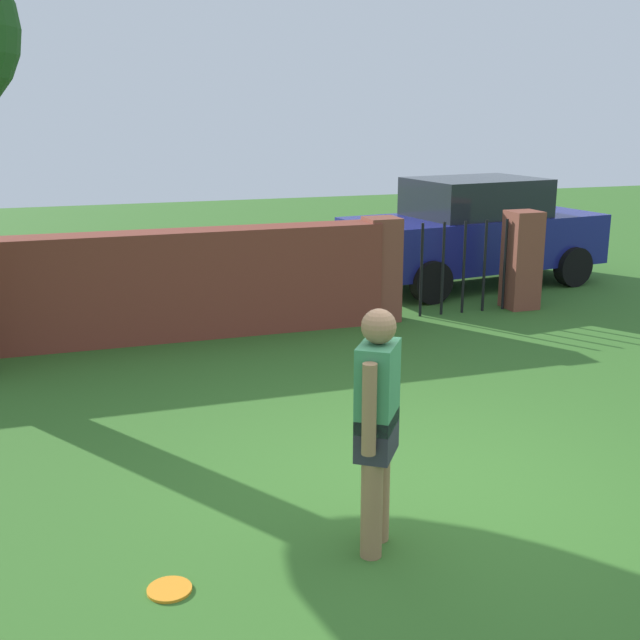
{
  "coord_description": "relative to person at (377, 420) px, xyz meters",
  "views": [
    {
      "loc": [
        -2.5,
        -5.04,
        2.81
      ],
      "look_at": [
        -0.32,
        1.48,
        1.0
      ],
      "focal_mm": 45.4,
      "sensor_mm": 36.0,
      "label": 1
    }
  ],
  "objects": [
    {
      "name": "brick_wall",
      "position": [
        -0.86,
        5.46,
        -0.22
      ],
      "size": [
        6.15,
        0.5,
        1.35
      ],
      "primitive_type": "cube",
      "color": "brown",
      "rests_on": "ground"
    },
    {
      "name": "car",
      "position": [
        4.64,
        7.13,
        -0.04
      ],
      "size": [
        4.39,
        2.34,
        1.72
      ],
      "rotation": [
        0.0,
        0.0,
        3.27
      ],
      "color": "navy",
      "rests_on": "ground"
    },
    {
      "name": "fence_gate",
      "position": [
        3.4,
        5.46,
        -0.2
      ],
      "size": [
        2.61,
        0.44,
        1.4
      ],
      "color": "brown",
      "rests_on": "ground"
    },
    {
      "name": "ground_plane",
      "position": [
        0.64,
        0.62,
        -0.9
      ],
      "size": [
        40.0,
        40.0,
        0.0
      ],
      "primitive_type": "plane",
      "color": "#336623"
    },
    {
      "name": "person",
      "position": [
        0.0,
        0.0,
        0.0
      ],
      "size": [
        0.39,
        0.46,
        1.62
      ],
      "rotation": [
        0.0,
        0.0,
        -2.18
      ],
      "color": "#9E704C",
      "rests_on": "ground"
    },
    {
      "name": "frisbee_orange",
      "position": [
        -1.36,
        -0.07,
        -0.89
      ],
      "size": [
        0.27,
        0.27,
        0.02
      ],
      "primitive_type": "cylinder",
      "color": "orange",
      "rests_on": "ground"
    }
  ]
}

